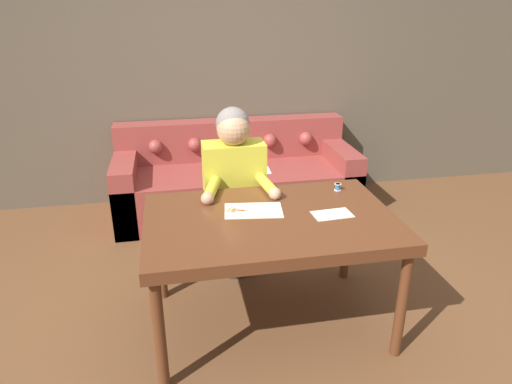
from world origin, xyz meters
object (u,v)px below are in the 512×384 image
person (235,191)px  thread_spool (338,187)px  couch (236,180)px  dining_table (270,228)px  scissors (241,211)px

person → thread_spool: (0.63, -0.34, 0.12)m
couch → dining_table: bearing=-91.7°
couch → scissors: bearing=-97.3°
couch → scissors: (-0.21, -1.61, 0.45)m
couch → person: size_ratio=1.78×
dining_table → person: 0.65m
person → thread_spool: person is taller
couch → person: 1.14m
dining_table → person: bearing=100.1°
scissors → thread_spool: thread_spool is taller
thread_spool → dining_table: bearing=-149.6°
person → thread_spool: size_ratio=27.41×
person → scissors: bearing=-94.4°
person → thread_spool: bearing=-28.4°
couch → person: bearing=-98.7°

